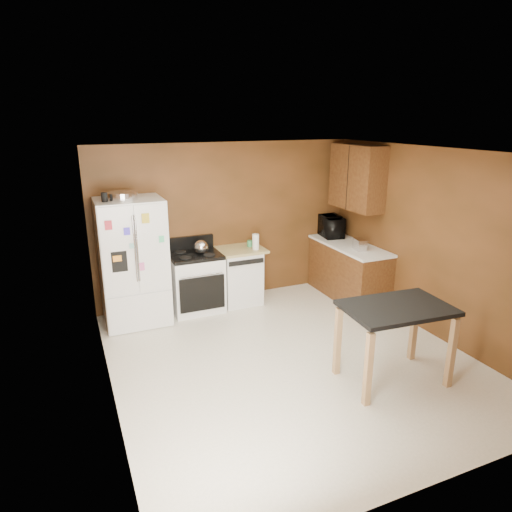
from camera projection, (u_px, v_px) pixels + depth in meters
floor at (290, 359)px, 5.63m from camera, size 4.50×4.50×0.00m
ceiling at (296, 152)px, 4.90m from camera, size 4.50×4.50×0.00m
wall_back at (227, 223)px, 7.24m from camera, size 4.20×0.00×4.20m
wall_front at (438, 351)px, 3.29m from camera, size 4.20×0.00×4.20m
wall_left at (103, 289)px, 4.48m from camera, size 0.00×4.50×4.50m
wall_right at (433, 244)px, 6.05m from camera, size 0.00×4.50×4.50m
roasting_pan at (123, 196)px, 6.11m from camera, size 0.40×0.40×0.10m
pen_cup at (104, 197)px, 5.93m from camera, size 0.08×0.08×0.12m
kettle at (201, 247)px, 6.79m from camera, size 0.21×0.21×0.21m
paper_towel at (256, 242)px, 7.04m from camera, size 0.11×0.11×0.24m
green_canister at (250, 244)px, 7.22m from camera, size 0.11×0.11×0.10m
toaster at (360, 244)px, 7.00m from camera, size 0.18×0.26×0.17m
microwave at (330, 226)px, 7.80m from camera, size 0.48×0.63×0.32m
refrigerator at (133, 262)px, 6.42m from camera, size 0.90×0.80×1.80m
gas_range at (196, 281)px, 6.95m from camera, size 0.76×0.68×1.10m
dishwasher at (239, 275)px, 7.24m from camera, size 0.78×0.63×0.89m
right_cabinets at (351, 243)px, 7.36m from camera, size 0.63×1.58×2.45m
island at (396, 318)px, 4.97m from camera, size 1.20×0.85×0.91m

